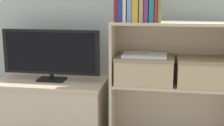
{
  "coord_description": "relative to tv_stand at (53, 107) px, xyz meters",
  "views": [
    {
      "loc": [
        0.38,
        -2.11,
        1.12
      ],
      "look_at": [
        0.0,
        0.16,
        0.64
      ],
      "focal_mm": 50.0,
      "sensor_mm": 36.0,
      "label": 1
    }
  ],
  "objects": [
    {
      "name": "book_ivory",
      "position": [
        0.61,
        -0.12,
        0.82
      ],
      "size": [
        0.02,
        0.15,
        0.19
      ],
      "color": "silver",
      "rests_on": "bookshelf_upper_tier"
    },
    {
      "name": "book_navy",
      "position": [
        0.58,
        -0.12,
        0.82
      ],
      "size": [
        0.03,
        0.16,
        0.2
      ],
      "color": "navy",
      "rests_on": "bookshelf_upper_tier"
    },
    {
      "name": "tv_stand",
      "position": [
        0.0,
        0.0,
        0.0
      ],
      "size": [
        0.87,
        0.46,
        0.46
      ],
      "color": "#CCB793",
      "rests_on": "ground_plane"
    },
    {
      "name": "bookshelf_upper_tier",
      "position": [
        0.98,
        -0.0,
        0.56
      ],
      "size": [
        0.93,
        0.31,
        0.45
      ],
      "color": "#CCB793",
      "rests_on": "bookshelf_lower_tier"
    },
    {
      "name": "bookshelf_lower_tier",
      "position": [
        0.98,
        -0.0,
        0.08
      ],
      "size": [
        0.93,
        0.31,
        0.5
      ],
      "color": "#CCB793",
      "rests_on": "ground_plane"
    },
    {
      "name": "book_teal",
      "position": [
        0.8,
        -0.12,
        0.84
      ],
      "size": [
        0.03,
        0.15,
        0.24
      ],
      "color": "#1E7075",
      "rests_on": "bookshelf_upper_tier"
    },
    {
      "name": "book_maroon",
      "position": [
        0.55,
        -0.12,
        0.81
      ],
      "size": [
        0.02,
        0.15,
        0.17
      ],
      "color": "maroon",
      "rests_on": "bookshelf_upper_tier"
    },
    {
      "name": "book_mustard",
      "position": [
        0.69,
        -0.12,
        0.81
      ],
      "size": [
        0.04,
        0.16,
        0.18
      ],
      "color": "gold",
      "rests_on": "bookshelf_upper_tier"
    },
    {
      "name": "storage_basket_right",
      "position": [
        1.2,
        -0.08,
        0.38
      ],
      "size": [
        0.42,
        0.28,
        0.2
      ],
      "color": "tan",
      "rests_on": "bookshelf_lower_tier"
    },
    {
      "name": "book_skyblue",
      "position": [
        0.65,
        -0.12,
        0.85
      ],
      "size": [
        0.03,
        0.12,
        0.26
      ],
      "color": "#709ECC",
      "rests_on": "bookshelf_upper_tier"
    },
    {
      "name": "storage_basket_left",
      "position": [
        0.75,
        -0.08,
        0.38
      ],
      "size": [
        0.42,
        0.28,
        0.2
      ],
      "color": "tan",
      "rests_on": "bookshelf_lower_tier"
    },
    {
      "name": "tv",
      "position": [
        -0.0,
        -0.0,
        0.45
      ],
      "size": [
        0.79,
        0.14,
        0.41
      ],
      "color": "black",
      "rests_on": "tv_stand"
    },
    {
      "name": "book_tan",
      "position": [
        0.73,
        -0.12,
        0.83
      ],
      "size": [
        0.03,
        0.16,
        0.22
      ],
      "color": "tan",
      "rests_on": "bookshelf_upper_tier"
    },
    {
      "name": "book_olive",
      "position": [
        0.86,
        -0.12,
        0.82
      ],
      "size": [
        0.02,
        0.16,
        0.21
      ],
      "color": "olive",
      "rests_on": "bookshelf_upper_tier"
    },
    {
      "name": "book_crimson",
      "position": [
        0.83,
        -0.12,
        0.81
      ],
      "size": [
        0.02,
        0.14,
        0.19
      ],
      "color": "#B22328",
      "rests_on": "bookshelf_upper_tier"
    },
    {
      "name": "book_plum",
      "position": [
        0.76,
        -0.12,
        0.84
      ],
      "size": [
        0.03,
        0.14,
        0.23
      ],
      "color": "#6B2D66",
      "rests_on": "bookshelf_upper_tier"
    },
    {
      "name": "laptop",
      "position": [
        0.75,
        -0.08,
        0.48
      ],
      "size": [
        0.32,
        0.22,
        0.02
      ],
      "color": "white",
      "rests_on": "storage_basket_left"
    }
  ]
}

